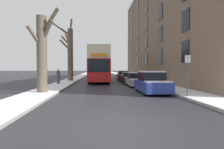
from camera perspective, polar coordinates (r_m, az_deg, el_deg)
ground_plane at (r=6.53m, az=5.72°, el=-14.00°), size 320.00×320.00×0.00m
sidewalk_left at (r=59.35m, az=-7.75°, el=0.07°), size 2.23×130.00×0.16m
sidewalk_right at (r=59.53m, az=1.87°, el=0.09°), size 2.23×130.00×0.16m
terrace_facade_right at (r=32.02m, az=17.92°, el=12.70°), size 9.10×37.60×15.83m
bare_tree_left_0 at (r=14.50m, az=-19.30°, el=6.20°), size 2.24×2.12×5.79m
bare_tree_left_1 at (r=27.57m, az=-12.04°, el=6.32°), size 2.90×2.80×8.24m
double_decker_bus at (r=26.26m, az=-3.80°, el=3.21°), size 2.57×10.65×4.34m
parked_car_0 at (r=14.64m, az=11.29°, el=-2.42°), size 1.80×4.17×1.58m
parked_car_1 at (r=20.02m, az=7.12°, el=-1.54°), size 1.87×4.13×1.37m
parked_car_2 at (r=25.14m, az=4.85°, el=-0.93°), size 1.81×4.32×1.32m
parked_car_3 at (r=30.79m, az=3.22°, el=-0.34°), size 1.80×4.27×1.44m
oncoming_van at (r=40.50m, az=-4.05°, el=1.11°), size 1.95×5.53×2.51m
pedestrian_left_sidewalk at (r=22.01m, az=-15.07°, el=-0.51°), size 0.37×0.37×1.71m
street_sign_post at (r=12.52m, az=20.75°, el=0.28°), size 0.32×0.07×2.58m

